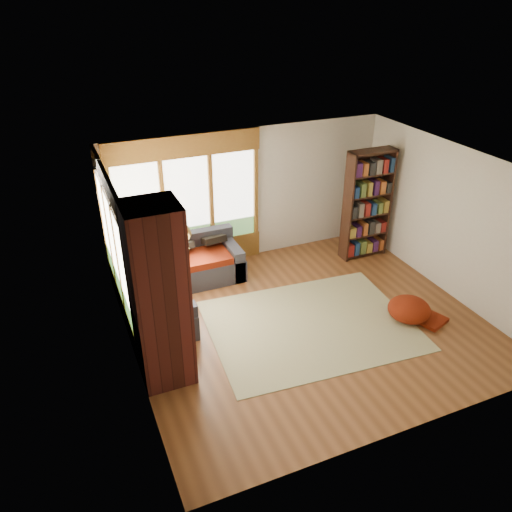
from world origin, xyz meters
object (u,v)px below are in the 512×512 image
object	(u,v)px
bookshelf	(367,205)
pouf	(409,309)
brick_chimney	(159,297)
dog_tan	(169,248)
dog_brindle	(158,279)
sectional_sofa	(163,280)
area_rug	(310,325)

from	to	relation	value
bookshelf	pouf	xyz separation A→B (m)	(-0.56, -2.20, -0.89)
brick_chimney	dog_tan	world-z (taller)	brick_chimney
dog_brindle	sectional_sofa	bearing A→B (deg)	-38.34
pouf	area_rug	bearing A→B (deg)	163.39
brick_chimney	dog_tan	distance (m)	2.37
pouf	dog_brindle	distance (m)	4.10
pouf	sectional_sofa	bearing A→B (deg)	147.13
bookshelf	dog_brindle	size ratio (longest dim) A/B	2.27
area_rug	pouf	distance (m)	1.65
pouf	dog_tan	bearing A→B (deg)	143.54
sectional_sofa	pouf	world-z (taller)	sectional_sofa
dog_tan	brick_chimney	bearing A→B (deg)	-132.76
pouf	dog_tan	world-z (taller)	dog_tan
brick_chimney	dog_brindle	xyz separation A→B (m)	(0.24, 1.34, -0.53)
brick_chimney	bookshelf	xyz separation A→B (m)	(4.54, 1.96, -0.21)
sectional_sofa	dog_brindle	size ratio (longest dim) A/B	2.29
brick_chimney	bookshelf	bearing A→B (deg)	23.36
sectional_sofa	area_rug	bearing A→B (deg)	-42.64
dog_tan	dog_brindle	world-z (taller)	dog_tan
brick_chimney	sectional_sofa	world-z (taller)	brick_chimney
dog_tan	pouf	bearing A→B (deg)	-62.96
pouf	dog_tan	size ratio (longest dim) A/B	0.60
brick_chimney	pouf	distance (m)	4.14
bookshelf	pouf	distance (m)	2.44
bookshelf	dog_brindle	xyz separation A→B (m)	(-4.30, -0.63, -0.32)
brick_chimney	bookshelf	world-z (taller)	brick_chimney
sectional_sofa	area_rug	distance (m)	2.70
bookshelf	sectional_sofa	bearing A→B (deg)	178.79
bookshelf	dog_tan	size ratio (longest dim) A/B	1.90
brick_chimney	sectional_sofa	bearing A→B (deg)	77.71
brick_chimney	pouf	bearing A→B (deg)	-3.43
dog_brindle	area_rug	bearing A→B (deg)	-138.93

